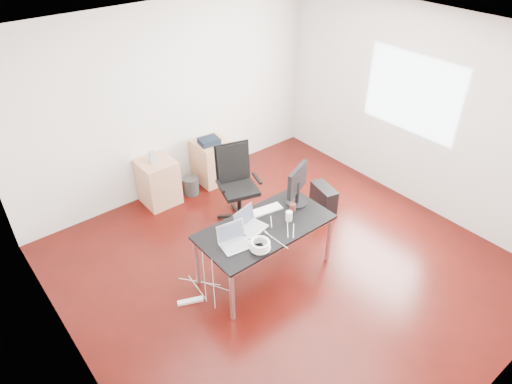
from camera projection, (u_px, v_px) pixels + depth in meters
room_shell at (290, 171)px, 5.02m from camera, size 5.00×5.00×5.00m
desk at (265, 229)px, 5.33m from camera, size 1.60×0.80×0.73m
office_chair at (237, 180)px, 6.34m from camera, size 0.60×0.61×1.08m
filing_cabinet_left at (158, 182)px, 6.76m from camera, size 0.50×0.50×0.70m
filing_cabinet_right at (212, 161)px, 7.26m from camera, size 0.50×0.50×0.70m
pc_tower at (323, 200)px, 6.61m from camera, size 0.30×0.48×0.44m
wastebasket at (191, 186)px, 7.05m from camera, size 0.31×0.31×0.28m
power_strip at (190, 301)px, 5.29m from camera, size 0.30×0.17×0.04m
laptop_left at (234, 240)px, 5.01m from camera, size 0.37×0.30×0.23m
laptop_right at (250, 224)px, 5.24m from camera, size 0.38×0.32×0.23m
monitor at (297, 184)px, 5.52m from camera, size 0.44×0.26×0.51m
keyboard at (265, 210)px, 5.53m from camera, size 0.46×0.22×0.02m
cup_white at (289, 216)px, 5.36m from camera, size 0.09×0.09×0.12m
cup_brown at (293, 207)px, 5.52m from camera, size 0.08×0.08×0.10m
cable_coil at (260, 245)px, 4.94m from camera, size 0.24×0.24×0.11m
power_adapter at (266, 244)px, 5.02m from camera, size 0.09×0.09×0.03m
speaker at (153, 157)px, 6.50m from camera, size 0.10×0.09×0.18m
navy_garment at (209, 141)px, 6.98m from camera, size 0.33×0.28×0.09m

